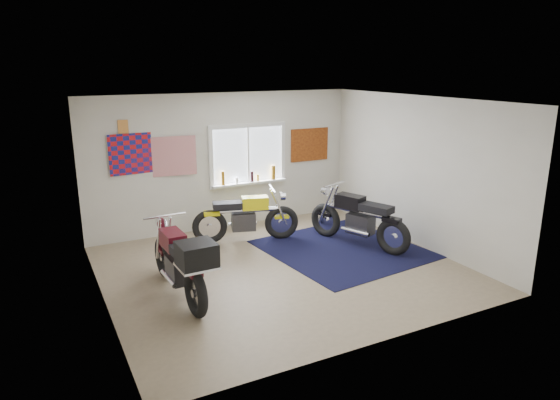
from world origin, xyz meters
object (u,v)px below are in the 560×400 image
black_chrome_bike (358,220)px  yellow_triumph (246,218)px  navy_rug (343,249)px  maroon_tourer (181,263)px

black_chrome_bike → yellow_triumph: bearing=35.3°
navy_rug → black_chrome_bike: (0.37, 0.06, 0.47)m
navy_rug → black_chrome_bike: 0.60m
yellow_triumph → maroon_tourer: bearing=-117.8°
navy_rug → yellow_triumph: size_ratio=1.33×
yellow_triumph → maroon_tourer: 2.54m
maroon_tourer → yellow_triumph: bearing=-45.8°
black_chrome_bike → maroon_tourer: size_ratio=0.96×
black_chrome_bike → maroon_tourer: (-3.50, -0.68, 0.08)m
navy_rug → black_chrome_bike: black_chrome_bike is taller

